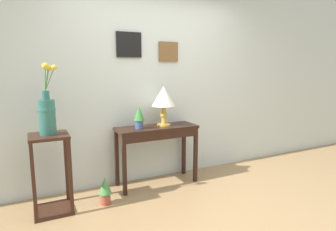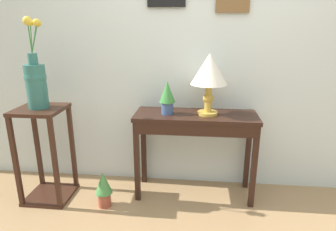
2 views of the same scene
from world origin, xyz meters
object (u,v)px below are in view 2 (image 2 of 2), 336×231
object	(u,v)px
table_lamp	(209,72)
console_table	(195,129)
potted_plant_floor	(104,188)
pedestal_stand_left	(46,154)
flower_vase_tall	(36,80)
potted_plant_on_console	(167,96)

from	to	relation	value
table_lamp	console_table	bearing A→B (deg)	-167.63
potted_plant_floor	pedestal_stand_left	bearing A→B (deg)	169.97
flower_vase_tall	console_table	bearing A→B (deg)	7.46
potted_plant_on_console	console_table	bearing A→B (deg)	-1.08
console_table	table_lamp	xyz separation A→B (m)	(0.10, 0.02, 0.50)
flower_vase_tall	table_lamp	bearing A→B (deg)	7.82
potted_plant_floor	console_table	bearing A→B (deg)	19.11
table_lamp	potted_plant_on_console	bearing A→B (deg)	-177.13
table_lamp	flower_vase_tall	world-z (taller)	flower_vase_tall
pedestal_stand_left	potted_plant_floor	xyz separation A→B (m)	(0.54, -0.10, -0.24)
console_table	potted_plant_floor	size ratio (longest dim) A/B	3.25
potted_plant_floor	potted_plant_on_console	bearing A→B (deg)	27.45
flower_vase_tall	pedestal_stand_left	bearing A→B (deg)	161.98
console_table	potted_plant_on_console	xyz separation A→B (m)	(-0.25, 0.00, 0.29)
table_lamp	potted_plant_floor	bearing A→B (deg)	-161.64
table_lamp	potted_plant_floor	size ratio (longest dim) A/B	1.60
console_table	pedestal_stand_left	distance (m)	1.35
table_lamp	pedestal_stand_left	world-z (taller)	table_lamp
pedestal_stand_left	console_table	bearing A→B (deg)	7.42
potted_plant_on_console	potted_plant_floor	size ratio (longest dim) A/B	0.88
console_table	table_lamp	size ratio (longest dim) A/B	2.04
potted_plant_on_console	flower_vase_tall	bearing A→B (deg)	-170.58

